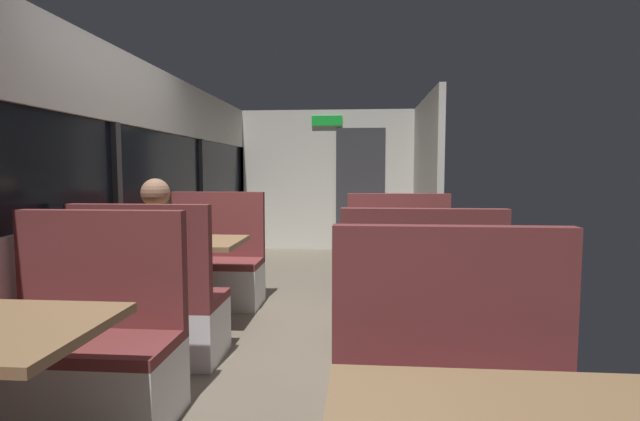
% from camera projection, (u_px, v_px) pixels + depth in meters
% --- Properties ---
extents(ground_plane, '(3.30, 9.20, 0.02)m').
position_uv_depth(ground_plane, '(293.00, 335.00, 3.85)').
color(ground_plane, '#665B4C').
extents(carriage_window_panel_left, '(0.09, 8.48, 2.30)m').
position_uv_depth(carriage_window_panel_left, '(115.00, 196.00, 3.88)').
color(carriage_window_panel_left, beige).
rests_on(carriage_window_panel_left, ground_plane).
extents(carriage_end_bulkhead, '(2.90, 0.11, 2.30)m').
position_uv_depth(carriage_end_bulkhead, '(331.00, 181.00, 7.92)').
color(carriage_end_bulkhead, beige).
rests_on(carriage_end_bulkhead, ground_plane).
extents(carriage_aisle_panel_right, '(0.08, 2.40, 2.30)m').
position_uv_depth(carriage_aisle_panel_right, '(426.00, 182.00, 6.62)').
color(carriage_aisle_panel_right, beige).
rests_on(carriage_aisle_panel_right, ground_plane).
extents(bench_near_window_facing_entry, '(0.95, 0.50, 1.10)m').
position_uv_depth(bench_near_window_facing_entry, '(87.00, 359.00, 2.52)').
color(bench_near_window_facing_entry, silver).
rests_on(bench_near_window_facing_entry, ground_plane).
extents(dining_table_mid_window, '(0.90, 0.70, 0.74)m').
position_uv_depth(dining_table_mid_window, '(187.00, 252.00, 3.97)').
color(dining_table_mid_window, '#9E9EA3').
rests_on(dining_table_mid_window, ground_plane).
extents(bench_mid_window_facing_end, '(0.95, 0.50, 1.10)m').
position_uv_depth(bench_mid_window_facing_end, '(152.00, 314.00, 3.31)').
color(bench_mid_window_facing_end, silver).
rests_on(bench_mid_window_facing_end, ground_plane).
extents(bench_mid_window_facing_entry, '(0.95, 0.50, 1.10)m').
position_uv_depth(bench_mid_window_facing_entry, '(213.00, 271.00, 4.69)').
color(bench_mid_window_facing_entry, silver).
rests_on(bench_mid_window_facing_entry, ground_plane).
extents(dining_table_rear_aisle, '(0.90, 0.70, 0.74)m').
position_uv_depth(dining_table_rear_aisle, '(407.00, 260.00, 3.63)').
color(dining_table_rear_aisle, '#9E9EA3').
rests_on(dining_table_rear_aisle, ground_plane).
extents(bench_rear_aisle_facing_end, '(0.95, 0.50, 1.10)m').
position_uv_depth(bench_rear_aisle_facing_end, '(418.00, 330.00, 2.96)').
color(bench_rear_aisle_facing_end, silver).
rests_on(bench_rear_aisle_facing_end, ground_plane).
extents(bench_rear_aisle_facing_entry, '(0.95, 0.50, 1.10)m').
position_uv_depth(bench_rear_aisle_facing_entry, '(399.00, 279.00, 4.35)').
color(bench_rear_aisle_facing_entry, silver).
rests_on(bench_rear_aisle_facing_entry, ground_plane).
extents(seated_passenger, '(0.47, 0.55, 1.26)m').
position_uv_depth(seated_passenger, '(156.00, 281.00, 3.36)').
color(seated_passenger, '#26262D').
rests_on(seated_passenger, ground_plane).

